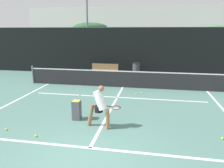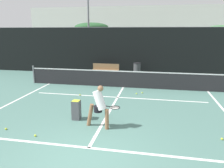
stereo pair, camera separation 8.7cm
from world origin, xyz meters
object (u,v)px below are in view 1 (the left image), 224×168
object	(u,v)px
courtside_bench	(105,69)
trash_bin	(136,70)
ball_hopper	(77,110)
parked_car	(124,59)
player_practicing	(100,105)

from	to	relation	value
courtside_bench	trash_bin	distance (m)	2.19
ball_hopper	parked_car	xyz separation A→B (m)	(0.04, 12.88, 0.19)
player_practicing	ball_hopper	world-z (taller)	player_practicing
player_practicing	courtside_bench	world-z (taller)	player_practicing
ball_hopper	parked_car	distance (m)	12.89
ball_hopper	parked_car	world-z (taller)	parked_car
player_practicing	courtside_bench	size ratio (longest dim) A/B	0.77
trash_bin	player_practicing	bearing A→B (deg)	-93.72
ball_hopper	trash_bin	world-z (taller)	trash_bin
trash_bin	courtside_bench	bearing A→B (deg)	-176.23
player_practicing	ball_hopper	bearing A→B (deg)	166.61
ball_hopper	parked_car	size ratio (longest dim) A/B	0.16
courtside_bench	trash_bin	size ratio (longest dim) A/B	1.94
player_practicing	trash_bin	world-z (taller)	player_practicing
parked_car	player_practicing	bearing A→B (deg)	-85.94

